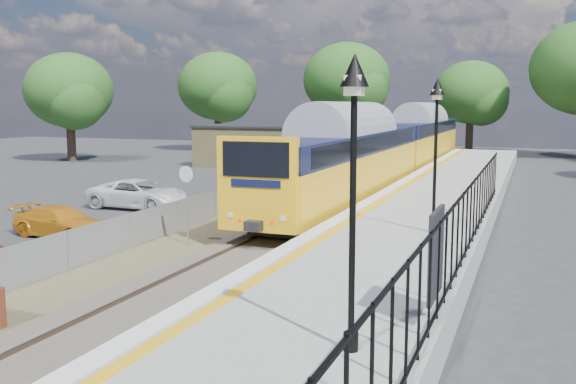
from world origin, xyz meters
The scene contains 14 objects.
ground centered at (0.00, 0.00, 0.00)m, with size 120.00×120.00×0.00m, color #2D2D30.
track_bed centered at (-0.47, 9.67, 0.09)m, with size 5.90×80.00×0.29m.
platform centered at (4.20, 8.00, 0.45)m, with size 5.00×70.00×0.90m, color gray.
platform_edge centered at (2.14, 8.00, 0.90)m, with size 0.90×70.00×0.01m.
victorian_lamp_south centered at (5.50, -4.00, 4.30)m, with size 0.44×0.44×4.60m.
victorian_lamp_north centered at (5.30, 6.00, 4.30)m, with size 0.44×0.44×4.60m.
palisade_fence centered at (6.55, 2.24, 1.84)m, with size 0.12×26.00×2.00m.
wire_fence centered at (-4.20, 12.00, 0.60)m, with size 0.06×52.00×1.20m.
outbuilding centered at (-10.91, 31.21, 1.52)m, with size 10.80×10.10×3.12m.
tree_line centered at (1.40, 42.00, 6.61)m, with size 56.80×43.80×11.88m.
train centered at (0.00, 25.24, 2.34)m, with size 2.82×40.83×3.51m.
speed_sign centered at (-2.64, 5.04, 1.84)m, with size 0.55×0.13×2.72m.
car_yellow centered at (-7.70, 4.82, 0.55)m, with size 1.53×3.77×1.09m, color orange.
car_white centered at (-8.72, 11.23, 0.66)m, with size 2.18×4.72×1.31m, color white.
Camera 1 is at (8.04, -13.36, 4.75)m, focal length 40.00 mm.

